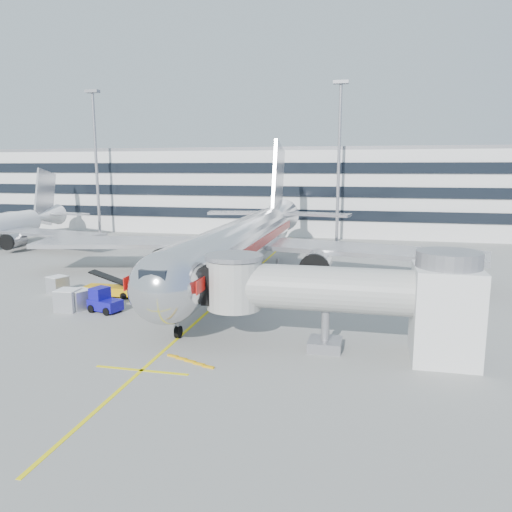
% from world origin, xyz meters
% --- Properties ---
extents(ground, '(180.00, 180.00, 0.00)m').
position_xyz_m(ground, '(0.00, 0.00, 0.00)').
color(ground, gray).
rests_on(ground, ground).
extents(lead_in_line, '(0.25, 70.00, 0.01)m').
position_xyz_m(lead_in_line, '(0.00, 10.00, 0.01)').
color(lead_in_line, yellow).
rests_on(lead_in_line, ground).
extents(stop_bar, '(6.00, 0.25, 0.01)m').
position_xyz_m(stop_bar, '(0.00, -14.00, 0.01)').
color(stop_bar, yellow).
rests_on(stop_bar, ground).
extents(main_jet, '(50.95, 48.70, 16.06)m').
position_xyz_m(main_jet, '(0.00, 11.72, 4.23)').
color(main_jet, silver).
rests_on(main_jet, ground).
extents(jet_bridge, '(17.80, 4.50, 7.00)m').
position_xyz_m(jet_bridge, '(12.18, -8.00, 3.87)').
color(jet_bridge, silver).
rests_on(jet_bridge, ground).
extents(terminal, '(150.00, 24.25, 15.60)m').
position_xyz_m(terminal, '(0.00, 57.95, 7.80)').
color(terminal, silver).
rests_on(terminal, ground).
extents(light_mast_west, '(2.40, 1.20, 25.45)m').
position_xyz_m(light_mast_west, '(-35.00, 42.00, 14.88)').
color(light_mast_west, gray).
rests_on(light_mast_west, ground).
extents(light_mast_centre, '(2.40, 1.20, 25.45)m').
position_xyz_m(light_mast_centre, '(8.00, 42.00, 14.88)').
color(light_mast_centre, gray).
rests_on(light_mast_centre, ground).
extents(belt_loader, '(5.11, 1.94, 2.44)m').
position_xyz_m(belt_loader, '(-10.68, 1.64, 0.69)').
color(belt_loader, '#D89A09').
rests_on(belt_loader, ground).
extents(baggage_tug, '(3.07, 2.38, 2.06)m').
position_xyz_m(baggage_tug, '(-8.64, -3.14, 0.90)').
color(baggage_tug, '#100C8A').
rests_on(baggage_tug, ground).
extents(cargo_container_left, '(2.15, 2.15, 1.73)m').
position_xyz_m(cargo_container_left, '(-11.07, -2.93, 0.87)').
color(cargo_container_left, '#AAACB1').
rests_on(cargo_container_left, ground).
extents(cargo_container_right, '(2.03, 2.03, 1.69)m').
position_xyz_m(cargo_container_right, '(-16.23, 1.57, 0.85)').
color(cargo_container_right, '#AAACB1').
rests_on(cargo_container_right, ground).
extents(cargo_container_front, '(1.86, 1.86, 1.86)m').
position_xyz_m(cargo_container_front, '(-11.79, -3.54, 0.94)').
color(cargo_container_front, '#AAACB1').
rests_on(cargo_container_front, ground).
extents(ramp_worker, '(0.69, 0.78, 1.80)m').
position_xyz_m(ramp_worker, '(-7.35, 0.90, 0.90)').
color(ramp_worker, '#9FDC17').
rests_on(ramp_worker, ground).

